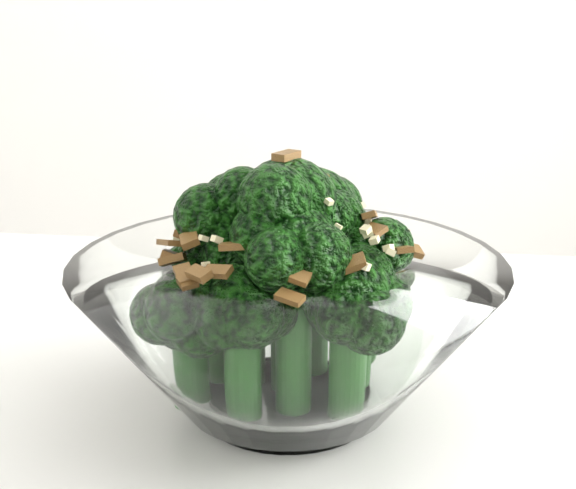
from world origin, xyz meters
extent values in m
cylinder|color=white|center=(-0.02, 0.11, 0.75)|extent=(0.10, 0.10, 0.01)
cylinder|color=#1A5115|center=(-0.04, 0.12, 0.81)|extent=(0.02, 0.02, 0.08)
sphere|color=#14460D|center=(-0.04, 0.12, 0.86)|extent=(0.06, 0.06, 0.06)
cylinder|color=#1A5115|center=(0.01, 0.07, 0.79)|extent=(0.02, 0.02, 0.06)
sphere|color=#14460D|center=(0.01, 0.07, 0.83)|extent=(0.05, 0.05, 0.05)
cylinder|color=#1A5115|center=(-0.05, 0.07, 0.79)|extent=(0.02, 0.02, 0.06)
sphere|color=#14460D|center=(-0.05, 0.07, 0.83)|extent=(0.05, 0.05, 0.05)
cylinder|color=#1A5115|center=(0.03, 0.14, 0.79)|extent=(0.02, 0.02, 0.05)
sphere|color=#14460D|center=(0.03, 0.14, 0.82)|extent=(0.04, 0.04, 0.04)
cylinder|color=#1A5115|center=(0.02, 0.11, 0.80)|extent=(0.02, 0.02, 0.06)
sphere|color=#14460D|center=(0.02, 0.11, 0.84)|extent=(0.05, 0.05, 0.05)
cylinder|color=#1A5115|center=(-0.08, 0.09, 0.79)|extent=(0.02, 0.02, 0.04)
sphere|color=#14460D|center=(-0.08, 0.09, 0.82)|extent=(0.05, 0.05, 0.05)
cylinder|color=#1A5115|center=(-0.02, 0.11, 0.81)|extent=(0.02, 0.02, 0.10)
sphere|color=#14460D|center=(-0.02, 0.11, 0.87)|extent=(0.06, 0.06, 0.06)
cylinder|color=#1A5115|center=(0.00, 0.13, 0.81)|extent=(0.02, 0.02, 0.09)
sphere|color=#14460D|center=(0.00, 0.13, 0.86)|extent=(0.05, 0.05, 0.05)
cylinder|color=#1A5115|center=(-0.02, 0.16, 0.79)|extent=(0.02, 0.02, 0.05)
sphere|color=#14460D|center=(-0.02, 0.16, 0.82)|extent=(0.04, 0.04, 0.04)
cylinder|color=#1A5115|center=(-0.02, 0.08, 0.80)|extent=(0.02, 0.02, 0.08)
sphere|color=#14460D|center=(-0.02, 0.08, 0.86)|extent=(0.05, 0.05, 0.05)
cylinder|color=#1A5115|center=(-0.06, 0.12, 0.79)|extent=(0.02, 0.02, 0.06)
sphere|color=#14460D|center=(-0.06, 0.12, 0.84)|extent=(0.05, 0.05, 0.05)
cube|color=olive|center=(-0.02, 0.16, 0.86)|extent=(0.01, 0.02, 0.01)
cube|color=olive|center=(-0.07, 0.15, 0.85)|extent=(0.01, 0.02, 0.01)
cube|color=olive|center=(-0.02, 0.10, 0.90)|extent=(0.02, 0.02, 0.00)
cube|color=olive|center=(-0.04, 0.14, 0.87)|extent=(0.02, 0.02, 0.01)
cube|color=olive|center=(0.01, 0.15, 0.86)|extent=(0.02, 0.02, 0.01)
cube|color=olive|center=(-0.07, 0.07, 0.85)|extent=(0.02, 0.01, 0.01)
cube|color=olive|center=(-0.08, 0.07, 0.85)|extent=(0.01, 0.02, 0.01)
cube|color=olive|center=(-0.02, 0.09, 0.89)|extent=(0.02, 0.01, 0.01)
cube|color=olive|center=(-0.03, 0.16, 0.86)|extent=(0.02, 0.02, 0.01)
cube|color=olive|center=(0.02, 0.14, 0.86)|extent=(0.02, 0.01, 0.01)
cube|color=olive|center=(-0.09, 0.10, 0.85)|extent=(0.01, 0.02, 0.01)
cube|color=olive|center=(0.02, 0.10, 0.87)|extent=(0.01, 0.01, 0.01)
cube|color=olive|center=(0.01, 0.17, 0.85)|extent=(0.01, 0.02, 0.01)
cube|color=olive|center=(-0.03, 0.10, 0.90)|extent=(0.02, 0.01, 0.01)
cube|color=olive|center=(-0.06, 0.06, 0.85)|extent=(0.02, 0.02, 0.01)
cube|color=olive|center=(-0.09, 0.10, 0.86)|extent=(0.02, 0.02, 0.01)
cube|color=olive|center=(-0.04, 0.14, 0.87)|extent=(0.01, 0.02, 0.01)
cube|color=olive|center=(-0.04, 0.10, 0.88)|extent=(0.01, 0.02, 0.01)
cube|color=olive|center=(-0.03, 0.04, 0.85)|extent=(0.02, 0.01, 0.01)
cube|color=olive|center=(-0.01, 0.11, 0.89)|extent=(0.02, 0.01, 0.01)
cube|color=olive|center=(-0.02, 0.10, 0.90)|extent=(0.02, 0.01, 0.01)
cube|color=olive|center=(-0.06, 0.15, 0.86)|extent=(0.02, 0.02, 0.01)
cube|color=olive|center=(0.04, 0.08, 0.85)|extent=(0.01, 0.02, 0.01)
cube|color=olive|center=(0.02, 0.15, 0.86)|extent=(0.01, 0.02, 0.01)
cube|color=olive|center=(0.02, 0.09, 0.86)|extent=(0.02, 0.02, 0.01)
cube|color=olive|center=(-0.07, 0.06, 0.85)|extent=(0.01, 0.02, 0.01)
cube|color=olive|center=(-0.07, 0.09, 0.86)|extent=(0.01, 0.02, 0.01)
cube|color=olive|center=(-0.03, 0.06, 0.86)|extent=(0.02, 0.01, 0.01)
cube|color=olive|center=(-0.05, 0.07, 0.86)|extent=(0.02, 0.01, 0.01)
cube|color=olive|center=(0.01, 0.13, 0.88)|extent=(0.02, 0.02, 0.01)
cube|color=olive|center=(-0.02, 0.05, 0.86)|extent=(0.02, 0.02, 0.01)
cube|color=olive|center=(-0.02, 0.08, 0.89)|extent=(0.02, 0.01, 0.00)
cube|color=olive|center=(-0.02, 0.14, 0.88)|extent=(0.01, 0.02, 0.01)
cube|color=olive|center=(0.05, 0.10, 0.85)|extent=(0.02, 0.01, 0.01)
cube|color=olive|center=(-0.02, 0.13, 0.89)|extent=(0.01, 0.02, 0.01)
cube|color=olive|center=(-0.02, 0.08, 0.88)|extent=(0.01, 0.02, 0.01)
cube|color=olive|center=(-0.02, 0.15, 0.87)|extent=(0.02, 0.02, 0.01)
cube|color=olive|center=(0.04, 0.11, 0.86)|extent=(0.01, 0.02, 0.01)
cube|color=olive|center=(-0.04, 0.09, 0.88)|extent=(0.01, 0.02, 0.01)
cube|color=olive|center=(-0.03, 0.07, 0.87)|extent=(0.01, 0.02, 0.01)
cube|color=olive|center=(-0.08, 0.10, 0.85)|extent=(0.02, 0.01, 0.01)
cube|color=olive|center=(0.00, 0.06, 0.86)|extent=(0.02, 0.01, 0.01)
cube|color=olive|center=(-0.07, 0.13, 0.86)|extent=(0.02, 0.02, 0.01)
cube|color=olive|center=(-0.08, 0.12, 0.86)|extent=(0.02, 0.02, 0.01)
cube|color=olive|center=(-0.07, 0.15, 0.85)|extent=(0.02, 0.02, 0.01)
cube|color=olive|center=(-0.01, 0.06, 0.86)|extent=(0.02, 0.01, 0.01)
cube|color=olive|center=(0.00, 0.13, 0.88)|extent=(0.01, 0.02, 0.01)
cube|color=olive|center=(-0.05, 0.14, 0.87)|extent=(0.02, 0.02, 0.01)
cube|color=beige|center=(0.02, 0.13, 0.87)|extent=(0.01, 0.01, 0.01)
cube|color=beige|center=(0.02, 0.08, 0.87)|extent=(0.01, 0.01, 0.01)
cube|color=beige|center=(0.02, 0.07, 0.86)|extent=(0.01, 0.01, 0.01)
cube|color=beige|center=(-0.01, 0.11, 0.90)|extent=(0.01, 0.01, 0.01)
cube|color=beige|center=(-0.02, 0.14, 0.88)|extent=(0.01, 0.01, 0.01)
cube|color=beige|center=(0.04, 0.10, 0.85)|extent=(0.01, 0.01, 0.01)
cube|color=beige|center=(-0.01, 0.06, 0.87)|extent=(0.01, 0.01, 0.01)
cube|color=beige|center=(-0.04, 0.09, 0.89)|extent=(0.01, 0.01, 0.01)
cube|color=beige|center=(0.00, 0.07, 0.87)|extent=(0.01, 0.01, 0.00)
cube|color=beige|center=(-0.05, 0.13, 0.88)|extent=(0.01, 0.01, 0.00)
cube|color=beige|center=(-0.06, 0.08, 0.87)|extent=(0.01, 0.01, 0.01)
cube|color=beige|center=(-0.06, 0.11, 0.88)|extent=(0.01, 0.01, 0.00)
cube|color=beige|center=(-0.08, 0.13, 0.85)|extent=(0.01, 0.00, 0.00)
cube|color=beige|center=(0.00, 0.08, 0.88)|extent=(0.01, 0.01, 0.00)
cube|color=beige|center=(-0.06, 0.12, 0.87)|extent=(0.01, 0.01, 0.01)
cube|color=beige|center=(0.02, 0.12, 0.87)|extent=(0.01, 0.01, 0.01)
cube|color=beige|center=(0.03, 0.07, 0.86)|extent=(0.01, 0.01, 0.01)
cube|color=beige|center=(-0.07, 0.11, 0.87)|extent=(0.01, 0.01, 0.01)
cube|color=beige|center=(-0.02, 0.08, 0.88)|extent=(0.01, 0.01, 0.01)
cube|color=beige|center=(-0.04, 0.11, 0.89)|extent=(0.01, 0.01, 0.00)
cube|color=beige|center=(0.01, 0.05, 0.86)|extent=(0.01, 0.01, 0.01)
cube|color=beige|center=(0.03, 0.07, 0.86)|extent=(0.01, 0.01, 0.01)
cube|color=beige|center=(0.02, 0.08, 0.87)|extent=(0.01, 0.01, 0.00)
cube|color=beige|center=(-0.07, 0.09, 0.86)|extent=(0.01, 0.01, 0.00)
cube|color=beige|center=(-0.07, 0.07, 0.86)|extent=(0.00, 0.01, 0.00)
cube|color=beige|center=(-0.03, 0.14, 0.87)|extent=(0.01, 0.01, 0.01)
cube|color=beige|center=(0.02, 0.10, 0.87)|extent=(0.00, 0.00, 0.00)
camera|label=1|loc=(-0.07, -0.36, 1.00)|focal=55.00mm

